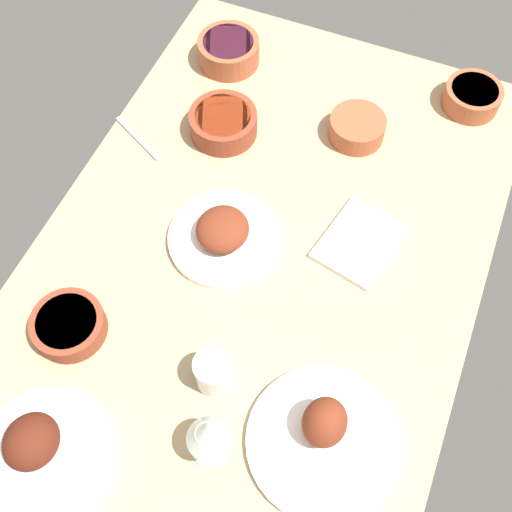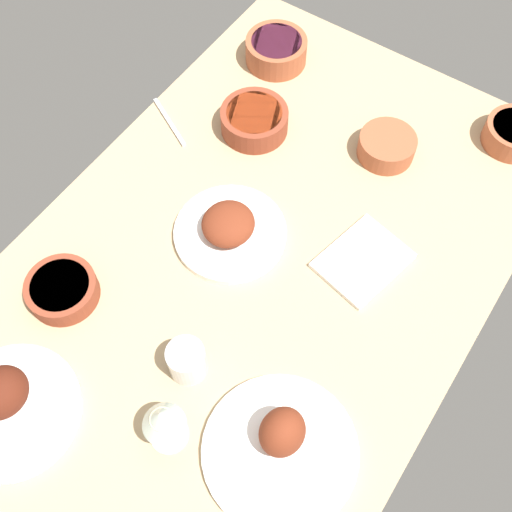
{
  "view_description": "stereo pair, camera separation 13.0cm",
  "coord_description": "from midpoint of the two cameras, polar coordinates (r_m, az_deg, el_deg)",
  "views": [
    {
      "loc": [
        -58.85,
        -24.49,
        119.1
      ],
      "look_at": [
        0.0,
        0.0,
        6.0
      ],
      "focal_mm": 44.64,
      "sensor_mm": 36.0,
      "label": 1
    },
    {
      "loc": [
        -52.68,
        -35.89,
        119.1
      ],
      "look_at": [
        0.0,
        0.0,
        6.0
      ],
      "focal_mm": 44.64,
      "sensor_mm": 36.0,
      "label": 2
    }
  ],
  "objects": [
    {
      "name": "bowl_soup",
      "position": [
        1.29,
        -19.25,
        -6.12
      ],
      "size": [
        14.15,
        14.15,
        4.61
      ],
      "color": "brown",
      "rests_on": "dining_table"
    },
    {
      "name": "bowl_onions",
      "position": [
        1.65,
        -4.83,
        17.73
      ],
      "size": [
        15.14,
        15.14,
        6.44
      ],
      "color": "#A35133",
      "rests_on": "dining_table"
    },
    {
      "name": "dining_table",
      "position": [
        1.33,
        -2.78,
        -1.09
      ],
      "size": [
        140.0,
        90.0,
        4.0
      ],
      "primitive_type": "cube",
      "color": "tan",
      "rests_on": "ground"
    },
    {
      "name": "fork_loose",
      "position": [
        1.53,
        -13.01,
        10.05
      ],
      "size": [
        8.0,
        14.71,
        0.8
      ],
      "primitive_type": "cube",
      "rotation": [
        0.0,
        0.0,
        1.1
      ],
      "color": "silver",
      "rests_on": "dining_table"
    },
    {
      "name": "bowl_sauce",
      "position": [
        1.49,
        -5.49,
        11.62
      ],
      "size": [
        15.63,
        15.63,
        5.79
      ],
      "color": "brown",
      "rests_on": "dining_table"
    },
    {
      "name": "bowl_cream",
      "position": [
        1.61,
        16.61,
        13.38
      ],
      "size": [
        13.4,
        13.4,
        5.43
      ],
      "color": "#A35133",
      "rests_on": "dining_table"
    },
    {
      "name": "water_tumbler",
      "position": [
        1.18,
        -7.02,
        -10.57
      ],
      "size": [
        7.18,
        7.18,
        7.93
      ],
      "primitive_type": "cylinder",
      "color": "silver",
      "rests_on": "dining_table"
    },
    {
      "name": "bowl_potatoes",
      "position": [
        1.49,
        6.57,
        11.2
      ],
      "size": [
        12.89,
        12.89,
        5.29
      ],
      "color": "#A35133",
      "rests_on": "dining_table"
    },
    {
      "name": "folded_napkin",
      "position": [
        1.34,
        6.52,
        1.02
      ],
      "size": [
        20.37,
        17.39,
        1.2
      ],
      "primitive_type": "cube",
      "rotation": [
        0.0,
        0.0,
        -0.21
      ],
      "color": "white",
      "rests_on": "dining_table"
    },
    {
      "name": "plate_center_main",
      "position": [
        1.16,
        2.83,
        -16.07
      ],
      "size": [
        27.76,
        27.76,
        10.4
      ],
      "color": "white",
      "rests_on": "dining_table"
    },
    {
      "name": "plate_near_viewer",
      "position": [
        1.23,
        -21.9,
        -16.23
      ],
      "size": [
        25.44,
        25.44,
        9.54
      ],
      "color": "white",
      "rests_on": "dining_table"
    },
    {
      "name": "wine_glass",
      "position": [
        1.09,
        -7.89,
        -15.93
      ],
      "size": [
        7.6,
        7.6,
        14.0
      ],
      "color": "silver",
      "rests_on": "dining_table"
    },
    {
      "name": "plate_far_side",
      "position": [
        1.32,
        -5.71,
        1.72
      ],
      "size": [
        23.78,
        23.78,
        7.43
      ],
      "color": "white",
      "rests_on": "dining_table"
    }
  ]
}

